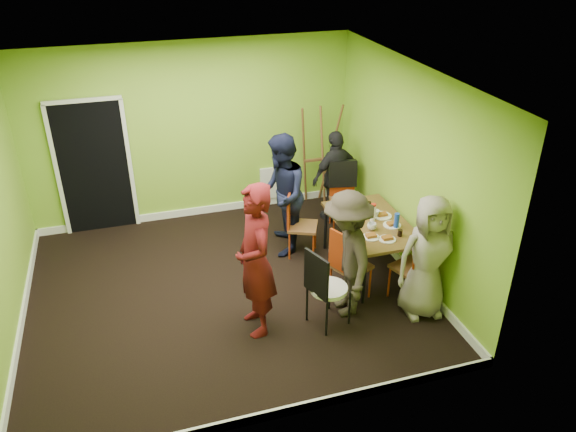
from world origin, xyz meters
name	(u,v)px	position (x,y,z in m)	size (l,w,h in m)	color
ground	(226,290)	(0.00, 0.00, 0.00)	(5.00, 5.00, 0.00)	black
room_walls	(219,223)	(-0.02, 0.04, 0.99)	(5.04, 4.54, 2.82)	#8ABE31
dining_table	(372,225)	(2.00, -0.08, 0.70)	(0.90, 1.50, 0.75)	black
chair_left_far	(297,220)	(1.17, 0.60, 0.55)	(0.53, 0.53, 0.97)	#C13C12
chair_left_near	(347,262)	(1.43, -0.64, 0.57)	(0.55, 0.55, 1.01)	#C13C12
chair_back_end	(343,181)	(2.13, 1.27, 0.74)	(0.51, 0.58, 1.05)	#C13C12
chair_front_end	(417,264)	(2.23, -0.94, 0.56)	(0.52, 0.52, 1.00)	#C13C12
chair_bentwood	(324,285)	(0.98, -1.02, 0.57)	(0.52, 0.51, 1.03)	black
easel	(319,158)	(1.98, 1.95, 0.87)	(0.71, 0.67, 1.77)	brown
plate_near_left	(344,213)	(1.73, 0.26, 0.76)	(0.24, 0.24, 0.01)	white
plate_near_right	(371,237)	(1.81, -0.46, 0.76)	(0.22, 0.22, 0.01)	white
plate_far_back	(353,206)	(1.93, 0.41, 0.76)	(0.21, 0.21, 0.01)	white
plate_far_front	(387,239)	(1.99, -0.57, 0.76)	(0.22, 0.22, 0.01)	white
plate_wall_back	(382,216)	(2.20, 0.02, 0.76)	(0.26, 0.26, 0.01)	white
plate_wall_front	(392,225)	(2.21, -0.25, 0.76)	(0.24, 0.24, 0.01)	white
thermos	(373,213)	(2.02, -0.05, 0.86)	(0.07, 0.07, 0.22)	white
blue_bottle	(397,221)	(2.23, -0.32, 0.85)	(0.07, 0.07, 0.21)	#1840B5
orange_bottle	(365,215)	(1.95, 0.05, 0.79)	(0.04, 0.04, 0.09)	#C13C12
glass_mid	(354,214)	(1.82, 0.11, 0.80)	(0.06, 0.06, 0.10)	black
glass_back	(369,205)	(2.12, 0.30, 0.80)	(0.06, 0.06, 0.10)	black
glass_front	(400,233)	(2.18, -0.53, 0.79)	(0.06, 0.06, 0.09)	black
cup_a	(372,226)	(1.91, -0.27, 0.80)	(0.12, 0.12, 0.09)	white
cup_b	(376,214)	(2.11, 0.04, 0.80)	(0.10, 0.10, 0.09)	white
person_standing	(255,261)	(0.21, -0.84, 0.94)	(0.68, 0.45, 1.87)	#570E11
person_left_far	(281,195)	(0.99, 0.78, 0.88)	(0.86, 0.67, 1.77)	black
person_left_near	(347,254)	(1.33, -0.83, 0.81)	(1.05, 0.60, 1.62)	#2D271E
person_back_end	(335,176)	(2.08, 1.46, 0.74)	(0.87, 0.36, 1.48)	black
person_front_end	(428,257)	(2.23, -1.14, 0.79)	(0.77, 0.50, 1.58)	gray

